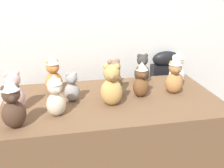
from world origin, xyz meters
The scene contains 15 objects.
wall_back centered at (0.00, 0.93, 1.30)m, with size 7.00×0.08×2.60m, color silver.
display_table centered at (0.00, 0.25, 0.36)m, with size 1.62×0.86×0.72m, color brown.
instrument_case centered at (0.66, 0.81, 0.47)m, with size 0.28×0.12×0.92m.
teddy_bear_cream centered at (-0.41, 0.06, 0.86)m, with size 0.17×0.16×0.29m.
teddy_bear_ginger centered at (-0.43, 0.46, 0.87)m, with size 0.17×0.16×0.31m.
teddy_bear_blush centered at (-0.69, 0.19, 0.85)m, with size 0.18×0.17×0.28m.
teddy_bear_snow centered at (0.61, 0.45, 0.86)m, with size 0.17×0.17×0.29m.
teddy_bear_chestnut centered at (0.23, 0.25, 0.85)m, with size 0.13×0.12×0.28m.
teddy_bear_honey centered at (-0.02, 0.15, 0.86)m, with size 0.18×0.16×0.31m.
teddy_bear_ash centered at (-0.29, 0.27, 0.82)m, with size 0.12×0.11×0.23m.
teddy_bear_cocoa centered at (-0.65, -0.04, 0.87)m, with size 0.17×0.15×0.31m.
teddy_bear_caramel centered at (0.50, 0.27, 0.87)m, with size 0.16×0.15×0.30m.
teddy_bear_mocha centered at (0.03, 0.34, 0.85)m, with size 0.18×0.16×0.29m.
teddy_bear_charcoal centered at (0.33, 0.55, 0.84)m, with size 0.14×0.12×0.26m.
party_cup_green centered at (0.10, 0.58, 0.77)m, with size 0.08×0.08×0.11m, color #238C3D.
Camera 1 is at (-0.34, -1.48, 1.53)m, focal length 40.81 mm.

